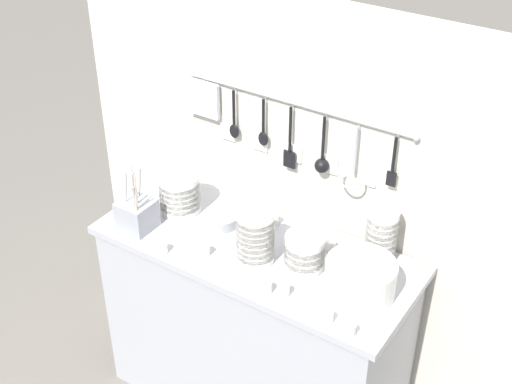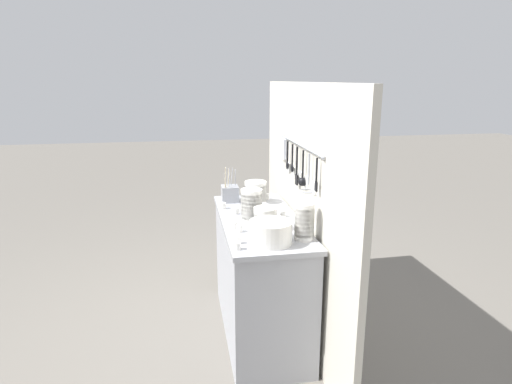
{
  "view_description": "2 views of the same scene",
  "coord_description": "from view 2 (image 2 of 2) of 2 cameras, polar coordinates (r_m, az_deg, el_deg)",
  "views": [
    {
      "loc": [
        1.17,
        -1.78,
        2.49
      ],
      "look_at": [
        0.0,
        -0.0,
        1.09
      ],
      "focal_mm": 50.0,
      "sensor_mm": 36.0,
      "label": 1
    },
    {
      "loc": [
        2.68,
        -0.5,
        1.75
      ],
      "look_at": [
        0.06,
        -0.04,
        1.04
      ],
      "focal_mm": 30.0,
      "sensor_mm": 36.0,
      "label": 2
    }
  ],
  "objects": [
    {
      "name": "steel_mixing_bowl",
      "position": [
        3.04,
        0.74,
        -2.05
      ],
      "size": [
        0.11,
        0.11,
        0.04
      ],
      "color": "#93969E",
      "rests_on": "counter"
    },
    {
      "name": "plate_stack",
      "position": [
        2.43,
        1.94,
        -5.38
      ],
      "size": [
        0.25,
        0.25,
        0.13
      ],
      "color": "silver",
      "rests_on": "counter"
    },
    {
      "name": "cup_front_left",
      "position": [
        2.67,
        -2.87,
        -4.48
      ],
      "size": [
        0.04,
        0.04,
        0.04
      ],
      "color": "silver",
      "rests_on": "counter"
    },
    {
      "name": "bowl_stack_wide_centre",
      "position": [
        3.22,
        -0.06,
        -0.0
      ],
      "size": [
        0.16,
        0.16,
        0.16
      ],
      "color": "silver",
      "rests_on": "counter"
    },
    {
      "name": "cup_edge_near",
      "position": [
        2.62,
        -2.27,
        -4.88
      ],
      "size": [
        0.04,
        0.04,
        0.04
      ],
      "color": "silver",
      "rests_on": "counter"
    },
    {
      "name": "bowl_stack_nested_right",
      "position": [
        2.48,
        6.46,
        -3.92
      ],
      "size": [
        0.11,
        0.11,
        0.22
      ],
      "color": "silver",
      "rests_on": "counter"
    },
    {
      "name": "cup_back_left",
      "position": [
        2.96,
        -2.66,
        -2.53
      ],
      "size": [
        0.04,
        0.04,
        0.04
      ],
      "color": "silver",
      "rests_on": "counter"
    },
    {
      "name": "counter",
      "position": [
        3.03,
        0.52,
        -11.12
      ],
      "size": [
        1.24,
        0.52,
        0.84
      ],
      "color": "#9EA0A8",
      "rests_on": "ground"
    },
    {
      "name": "cutlery_caddy",
      "position": [
        3.26,
        -3.5,
        -0.18
      ],
      "size": [
        0.13,
        0.13,
        0.28
      ],
      "color": "#93969E",
      "rests_on": "counter"
    },
    {
      "name": "cup_back_right",
      "position": [
        2.91,
        3.61,
        -2.87
      ],
      "size": [
        0.04,
        0.04,
        0.04
      ],
      "color": "silver",
      "rests_on": "counter"
    },
    {
      "name": "cup_mid_row",
      "position": [
        3.09,
        -4.38,
        -1.83
      ],
      "size": [
        0.04,
        0.04,
        0.04
      ],
      "color": "silver",
      "rests_on": "counter"
    },
    {
      "name": "cup_centre",
      "position": [
        3.32,
        1.45,
        -0.61
      ],
      "size": [
        0.04,
        0.04,
        0.04
      ],
      "color": "silver",
      "rests_on": "counter"
    },
    {
      "name": "back_wall",
      "position": [
        2.93,
        6.2,
        -2.73
      ],
      "size": [
        2.04,
        0.11,
        1.73
      ],
      "color": "beige",
      "rests_on": "ground"
    },
    {
      "name": "cup_by_caddy",
      "position": [
        2.36,
        -2.48,
        -7.18
      ],
      "size": [
        0.04,
        0.04,
        0.04
      ],
      "color": "silver",
      "rests_on": "counter"
    },
    {
      "name": "bowl_stack_short_front",
      "position": [
        2.79,
        -0.61,
        -1.79
      ],
      "size": [
        0.14,
        0.14,
        0.22
      ],
      "color": "silver",
      "rests_on": "counter"
    },
    {
      "name": "cup_beside_plates",
      "position": [
        3.41,
        0.78,
        -0.16
      ],
      "size": [
        0.04,
        0.04,
        0.04
      ],
      "color": "silver",
      "rests_on": "counter"
    },
    {
      "name": "cup_edge_far",
      "position": [
        2.44,
        -2.44,
        -6.39
      ],
      "size": [
        0.04,
        0.04,
        0.04
      ],
      "color": "silver",
      "rests_on": "counter"
    },
    {
      "name": "cup_front_right",
      "position": [
        2.66,
        4.4,
        -4.59
      ],
      "size": [
        0.04,
        0.04,
        0.04
      ],
      "color": "silver",
      "rests_on": "counter"
    },
    {
      "name": "ground_plane",
      "position": [
        3.23,
        0.5,
        -17.86
      ],
      "size": [
        20.0,
        20.0,
        0.0
      ],
      "primitive_type": "plane",
      "color": "#666059"
    },
    {
      "name": "bowl_stack_tall_left",
      "position": [
        2.64,
        1.24,
        -3.57
      ],
      "size": [
        0.14,
        0.14,
        0.14
      ],
      "color": "silver",
      "rests_on": "counter"
    }
  ]
}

